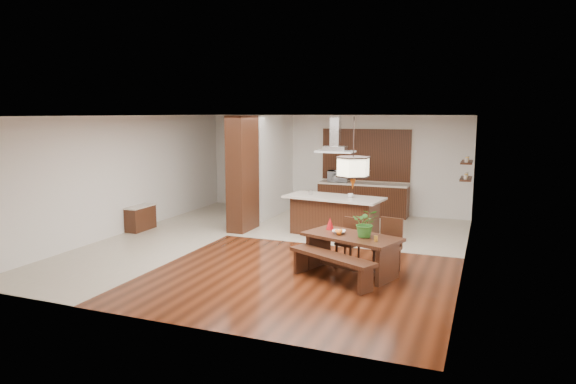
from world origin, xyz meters
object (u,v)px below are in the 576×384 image
at_px(pendant_lantern, 353,153).
at_px(kitchen_island, 334,215).
at_px(microwave, 338,176).
at_px(dining_chair_right, 387,246).
at_px(hallway_console, 141,218).
at_px(foliage_plant, 366,223).
at_px(dining_chair_left, 348,241).
at_px(fruit_bowl, 339,232).
at_px(dining_bench, 331,268).
at_px(island_cup, 350,196).
at_px(range_hood, 335,134).
at_px(dining_table, 352,245).

bearing_deg(pendant_lantern, kitchen_island, 112.46).
bearing_deg(microwave, kitchen_island, -87.20).
xyz_separation_m(dining_chair_right, kitchen_island, (-1.74, 2.41, -0.00)).
distance_m(hallway_console, foliage_plant, 6.38).
distance_m(dining_chair_left, fruit_bowl, 0.69).
relative_size(dining_bench, dining_chair_right, 1.77).
distance_m(dining_bench, kitchen_island, 3.52).
relative_size(foliage_plant, island_cup, 3.98).
bearing_deg(hallway_console, dining_chair_left, -8.61).
bearing_deg(dining_chair_left, range_hood, 129.46).
bearing_deg(hallway_console, foliage_plant, -14.15).
distance_m(hallway_console, pendant_lantern, 6.38).
bearing_deg(island_cup, pendant_lantern, -74.84).
xyz_separation_m(dining_bench, pendant_lantern, (0.21, 0.60, 2.00)).
relative_size(pendant_lantern, island_cup, 10.00).
bearing_deg(dining_chair_right, island_cup, 131.74).
height_order(hallway_console, microwave, microwave).
bearing_deg(range_hood, kitchen_island, -90.00).
bearing_deg(foliage_plant, hallway_console, 165.85).
xyz_separation_m(hallway_console, microwave, (4.04, 3.98, 0.80)).
bearing_deg(microwave, hallway_console, -147.08).
height_order(dining_chair_left, range_hood, range_hood).
bearing_deg(dining_table, dining_bench, -109.01).
height_order(dining_chair_right, island_cup, island_cup).
xyz_separation_m(dining_table, pendant_lantern, (0.00, 0.00, 1.71)).
relative_size(fruit_bowl, island_cup, 1.91).
bearing_deg(fruit_bowl, hallway_console, 165.35).
height_order(dining_chair_left, dining_chair_right, dining_chair_right).
relative_size(dining_table, range_hood, 2.16).
relative_size(fruit_bowl, range_hood, 0.28).
bearing_deg(island_cup, dining_table, -74.84).
bearing_deg(hallway_console, kitchen_island, 15.04).
bearing_deg(dining_bench, island_cup, 99.05).
xyz_separation_m(foliage_plant, microwave, (-2.11, 5.53, 0.12)).
distance_m(dining_table, island_cup, 2.84).
bearing_deg(range_hood, hallway_console, -164.91).
height_order(dining_chair_right, kitchen_island, dining_chair_right).
distance_m(hallway_console, range_hood, 5.36).
xyz_separation_m(dining_table, foliage_plant, (0.27, -0.05, 0.45)).
distance_m(dining_bench, pendant_lantern, 2.09).
relative_size(range_hood, microwave, 1.53).
bearing_deg(dining_table, dining_chair_right, 31.70).
distance_m(pendant_lantern, microwave, 5.89).
distance_m(fruit_bowl, island_cup, 2.73).
bearing_deg(fruit_bowl, dining_bench, -85.25).
bearing_deg(kitchen_island, dining_chair_right, -46.67).
bearing_deg(dining_chair_right, dining_bench, -117.30).
xyz_separation_m(dining_chair_left, dining_chair_right, (0.83, -0.29, 0.05)).
distance_m(dining_chair_left, range_hood, 3.07).
distance_m(foliage_plant, microwave, 5.92).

